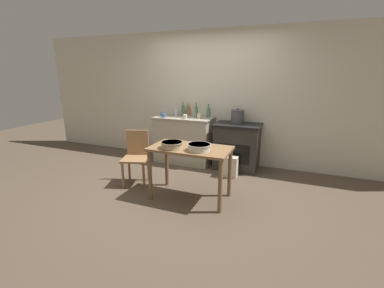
{
  "coord_description": "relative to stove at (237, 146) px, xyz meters",
  "views": [
    {
      "loc": [
        1.55,
        -3.32,
        1.75
      ],
      "look_at": [
        0.0,
        0.55,
        0.6
      ],
      "focal_mm": 24.0,
      "sensor_mm": 36.0,
      "label": 1
    }
  ],
  "objects": [
    {
      "name": "bottle_far_left",
      "position": [
        -0.62,
        0.13,
        0.59
      ],
      "size": [
        0.08,
        0.08,
        0.26
      ],
      "color": "#517F5B",
      "rests_on": "counter_cabinet"
    },
    {
      "name": "counter_cabinet",
      "position": [
        -1.07,
        -0.02,
        0.03
      ],
      "size": [
        1.15,
        0.61,
        0.92
      ],
      "color": "#B2A893",
      "rests_on": "ground_plane"
    },
    {
      "name": "mixing_bowl_large",
      "position": [
        -0.58,
        -1.57,
        0.38
      ],
      "size": [
        0.31,
        0.31,
        0.09
      ],
      "color": "tan",
      "rests_on": "work_table"
    },
    {
      "name": "wall_back",
      "position": [
        -0.62,
        0.31,
        0.84
      ],
      "size": [
        8.0,
        0.07,
        2.55
      ],
      "color": "beige",
      "rests_on": "ground_plane"
    },
    {
      "name": "stove",
      "position": [
        0.0,
        0.0,
        0.0
      ],
      "size": [
        0.83,
        0.59,
        0.86
      ],
      "color": "#2D2B28",
      "rests_on": "ground_plane"
    },
    {
      "name": "cup_far_right",
      "position": [
        -0.74,
        -0.04,
        0.53
      ],
      "size": [
        0.08,
        0.08,
        0.1
      ],
      "primitive_type": "cylinder",
      "color": "beige",
      "rests_on": "counter_cabinet"
    },
    {
      "name": "bottle_left",
      "position": [
        -1.08,
        0.21,
        0.58
      ],
      "size": [
        0.08,
        0.08,
        0.24
      ],
      "color": "olive",
      "rests_on": "counter_cabinet"
    },
    {
      "name": "flour_sack",
      "position": [
        -0.0,
        -0.46,
        -0.25
      ],
      "size": [
        0.24,
        0.17,
        0.36
      ],
      "primitive_type": "cube",
      "color": "beige",
      "rests_on": "ground_plane"
    },
    {
      "name": "bottle_center_left",
      "position": [
        -1.18,
        0.18,
        0.59
      ],
      "size": [
        0.06,
        0.06,
        0.28
      ],
      "color": "#517F5B",
      "rests_on": "counter_cabinet"
    },
    {
      "name": "cup_right",
      "position": [
        -0.96,
        -0.21,
        0.53
      ],
      "size": [
        0.08,
        0.08,
        0.08
      ],
      "primitive_type": "cylinder",
      "color": "silver",
      "rests_on": "counter_cabinet"
    },
    {
      "name": "bottle_center",
      "position": [
        -0.84,
        0.04,
        0.6
      ],
      "size": [
        0.07,
        0.07,
        0.29
      ],
      "color": "#517F5B",
      "rests_on": "counter_cabinet"
    },
    {
      "name": "chair",
      "position": [
        -1.37,
        -1.27,
        0.03
      ],
      "size": [
        0.51,
        0.51,
        0.86
      ],
      "rotation": [
        0.0,
        0.0,
        0.32
      ],
      "color": "#997047",
      "rests_on": "ground_plane"
    },
    {
      "name": "stock_pot",
      "position": [
        -0.03,
        0.07,
        0.55
      ],
      "size": [
        0.25,
        0.25,
        0.27
      ],
      "color": "#4C4C51",
      "rests_on": "stove"
    },
    {
      "name": "bottle_mid_left",
      "position": [
        -1.3,
        0.09,
        0.58
      ],
      "size": [
        0.06,
        0.06,
        0.23
      ],
      "color": "silver",
      "rests_on": "counter_cabinet"
    },
    {
      "name": "cup_center_right",
      "position": [
        -1.51,
        -0.07,
        0.53
      ],
      "size": [
        0.09,
        0.09,
        0.08
      ],
      "primitive_type": "cylinder",
      "color": "#4C6B99",
      "rests_on": "counter_cabinet"
    },
    {
      "name": "cup_mid_right",
      "position": [
        -1.42,
        -0.2,
        0.52
      ],
      "size": [
        0.09,
        0.09,
        0.08
      ],
      "primitive_type": "cylinder",
      "color": "#4C6B99",
      "rests_on": "counter_cabinet"
    },
    {
      "name": "work_table",
      "position": [
        -0.36,
        -1.44,
        0.21
      ],
      "size": [
        1.12,
        0.6,
        0.76
      ],
      "color": "olive",
      "rests_on": "ground_plane"
    },
    {
      "name": "mixing_bowl_small",
      "position": [
        -0.19,
        -1.53,
        0.38
      ],
      "size": [
        0.31,
        0.31,
        0.09
      ],
      "color": "silver",
      "rests_on": "work_table"
    },
    {
      "name": "ground_plane",
      "position": [
        -0.62,
        -1.27,
        -0.43
      ],
      "size": [
        14.0,
        14.0,
        0.0
      ],
      "primitive_type": "plane",
      "color": "brown"
    }
  ]
}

